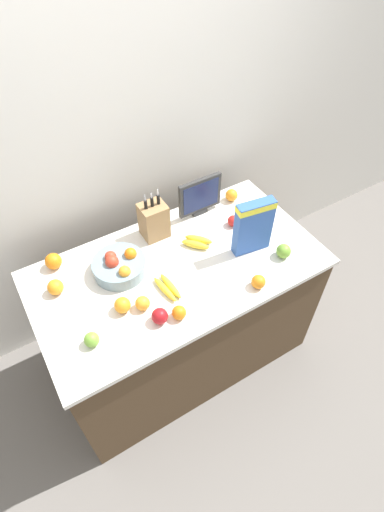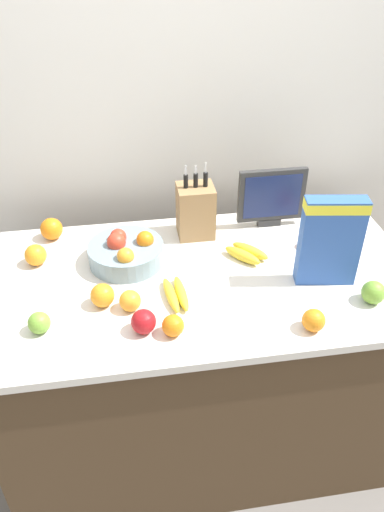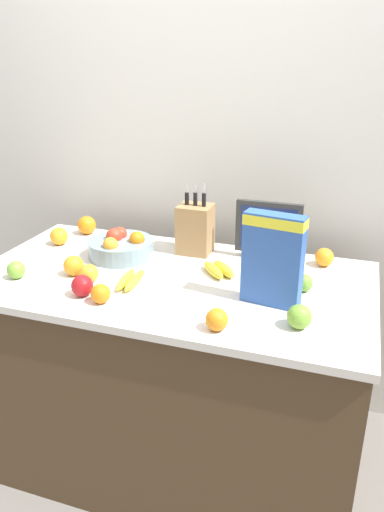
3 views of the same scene
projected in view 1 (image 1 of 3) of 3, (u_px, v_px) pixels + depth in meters
ground_plane at (181, 350)px, 2.84m from camera, size 14.00×14.00×0.00m
wall_back at (120, 148)px, 2.24m from camera, size 9.00×0.06×2.60m
counter at (180, 314)px, 2.50m from camera, size 1.58×0.85×0.91m
knife_block at (154, 220)px, 2.25m from camera, size 0.14×0.13×0.32m
small_monitor at (200, 196)px, 2.35m from camera, size 0.28×0.03×0.26m
cereal_box at (253, 225)px, 2.12m from camera, size 0.22×0.10×0.33m
fruit_bowl at (119, 265)px, 2.11m from camera, size 0.28×0.28×0.12m
banana_bunch_left at (197, 242)px, 2.26m from camera, size 0.17×0.17×0.04m
banana_bunch_right at (168, 288)px, 2.05m from camera, size 0.09×0.20×0.03m
apple_rightmost at (250, 223)px, 2.35m from camera, size 0.07×0.07×0.07m
apple_rear at (233, 221)px, 2.36m from camera, size 0.07×0.07×0.07m
apple_leftmost at (284, 251)px, 2.19m from camera, size 0.08×0.08×0.08m
apple_near_bananas at (92, 340)px, 1.82m from camera, size 0.07×0.07×0.07m
apple_front at (160, 316)px, 1.90m from camera, size 0.08×0.08×0.08m
orange_mid_left at (53, 261)px, 2.13m from camera, size 0.09×0.09×0.09m
orange_near_bowl at (231, 195)px, 2.51m from camera, size 0.08×0.08×0.08m
orange_front_right at (122, 305)px, 1.95m from camera, size 0.08×0.08×0.08m
orange_front_left at (179, 313)px, 1.92m from camera, size 0.07×0.07×0.07m
orange_back_center at (258, 282)px, 2.05m from camera, size 0.07×0.07×0.07m
orange_mid_right at (143, 303)px, 1.96m from camera, size 0.07×0.07×0.07m
orange_front_center at (55, 287)px, 2.02m from camera, size 0.08×0.08×0.08m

